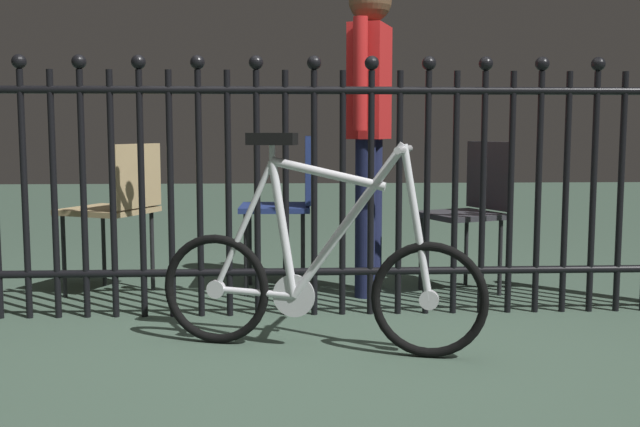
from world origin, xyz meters
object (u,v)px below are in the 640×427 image
chair_charcoal (473,202)px  person_visitor (370,107)px  chair_tan (119,201)px  chair_navy (289,196)px  bicycle (318,274)px

chair_charcoal → person_visitor: size_ratio=0.49×
chair_tan → chair_charcoal: chair_charcoal is taller
chair_navy → chair_tan: bearing=-175.1°
chair_charcoal → person_visitor: bearing=-175.6°
chair_navy → chair_tan: size_ratio=1.05×
bicycle → chair_tan: bearing=133.1°
bicycle → chair_navy: 1.22m
chair_tan → chair_navy: bearing=4.9°
bicycle → person_visitor: 1.33m
chair_charcoal → person_visitor: 0.79m
chair_tan → person_visitor: (1.37, -0.05, 0.52)m
chair_navy → person_visitor: bearing=-16.2°
bicycle → chair_tan: size_ratio=1.59×
person_visitor → bicycle: bearing=-107.2°
bicycle → chair_charcoal: size_ratio=1.57×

